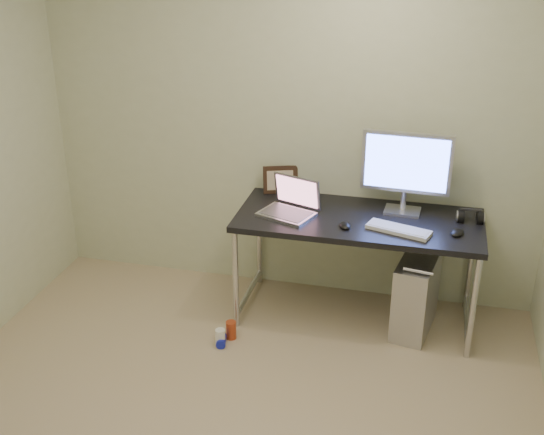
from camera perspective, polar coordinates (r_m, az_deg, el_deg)
The scene contains 16 objects.
wall_back at distance 4.71m, azimuth 1.46°, elevation 7.91°, with size 3.50×0.02×2.50m, color beige.
desk at distance 4.51m, azimuth 7.25°, elevation -0.91°, with size 1.59×0.70×0.75m.
tower_computer at distance 4.64m, azimuth 11.97°, elevation -6.24°, with size 0.30×0.53×0.56m.
cable_a at distance 4.88m, azimuth 11.72°, elevation -2.76°, with size 0.01×0.01×0.70m, color black.
cable_b at distance 4.87m, azimuth 12.74°, elevation -3.18°, with size 0.01×0.01×0.72m, color black.
can_red at distance 4.54m, azimuth -3.44°, elevation -9.38°, with size 0.07×0.07×0.12m, color #AA3B1A.
can_white at distance 4.48m, azimuth -4.35°, elevation -9.98°, with size 0.06×0.06×0.12m, color white.
can_blue at distance 4.50m, azimuth -4.27°, elevation -10.22°, with size 0.06×0.06×0.11m, color #1A25C6.
laptop at distance 4.49m, azimuth 1.56°, elevation 1.04°, with size 0.41×0.38×0.24m.
monitor at distance 4.50m, azimuth 11.16°, elevation 4.22°, with size 0.58×0.18×0.54m.
keyboard at distance 4.32m, azimuth 10.55°, elevation -1.00°, with size 0.40×0.13×0.02m, color silver.
mouse_right at distance 4.36m, azimuth 15.25°, elevation -1.13°, with size 0.07×0.12×0.04m, color black.
mouse_left at distance 4.32m, azimuth 6.13°, elevation -0.57°, with size 0.07×0.11×0.04m, color black.
headphones at distance 4.56m, azimuth 16.25°, elevation 0.03°, with size 0.16×0.10×0.11m.
picture_frame at distance 4.80m, azimuth 0.72°, elevation 3.18°, with size 0.24×0.03×0.20m, color black.
webcam at distance 4.75m, azimuth 2.53°, elevation 2.88°, with size 0.05×0.04×0.13m.
Camera 1 is at (0.96, -2.67, 2.57)m, focal length 45.00 mm.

